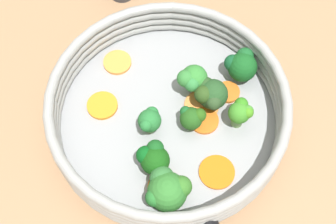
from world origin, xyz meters
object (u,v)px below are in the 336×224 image
carrot_slice_3 (117,62)px  broccoli_floret_7 (150,120)px  broccoli_floret_2 (192,118)px  skillet (168,119)px  carrot_slice_5 (102,105)px  broccoli_floret_6 (211,94)px  broccoli_floret_1 (241,112)px  carrot_slice_0 (204,121)px  carrot_slice_6 (202,106)px  carrot_slice_1 (217,172)px  carrot_slice_2 (228,92)px  broccoli_floret_4 (154,158)px  broccoli_floret_3 (192,79)px  broccoli_floret_0 (167,189)px  carrot_slice_4 (165,188)px  broccoli_floret_5 (241,65)px

carrot_slice_3 → broccoli_floret_7: (-0.11, -0.01, 0.02)m
broccoli_floret_2 → skillet: bearing=48.2°
carrot_slice_5 → broccoli_floret_2: size_ratio=1.14×
broccoli_floret_2 → broccoli_floret_6: size_ratio=0.74×
carrot_slice_3 → broccoli_floret_1: (-0.14, -0.12, 0.03)m
carrot_slice_0 → carrot_slice_6: (0.02, -0.01, -0.00)m
carrot_slice_1 → carrot_slice_2: bearing=-30.5°
carrot_slice_0 → broccoli_floret_7: broccoli_floret_7 is taller
carrot_slice_3 → broccoli_floret_4: broccoli_floret_4 is taller
broccoli_floret_4 → carrot_slice_6: bearing=-56.5°
carrot_slice_6 → broccoli_floret_7: broccoli_floret_7 is taller
carrot_slice_6 → broccoli_floret_3: broccoli_floret_3 is taller
carrot_slice_6 → broccoli_floret_4: (-0.06, 0.09, 0.03)m
skillet → carrot_slice_6: bearing=-91.5°
broccoli_floret_1 → broccoli_floret_7: (0.03, 0.11, -0.00)m
broccoli_floret_1 → carrot_slice_3: bearing=40.0°
carrot_slice_3 → broccoli_floret_3: broccoli_floret_3 is taller
broccoli_floret_0 → carrot_slice_6: bearing=-40.8°
skillet → carrot_slice_3: 0.11m
broccoli_floret_2 → broccoli_floret_6: bearing=-56.8°
broccoli_floret_7 → carrot_slice_5: bearing=42.4°
carrot_slice_0 → broccoli_floret_4: broccoli_floret_4 is taller
carrot_slice_5 → broccoli_floret_2: bearing=-123.8°
broccoli_floret_7 → carrot_slice_3: bearing=4.7°
skillet → carrot_slice_0: bearing=-117.7°
skillet → broccoli_floret_4: bearing=145.8°
broccoli_floret_2 → broccoli_floret_3: bearing=-20.8°
broccoli_floret_0 → carrot_slice_1: bearing=-83.4°
carrot_slice_1 → carrot_slice_4: size_ratio=1.06×
broccoli_floret_0 → broccoli_floret_2: (0.08, -0.06, -0.01)m
broccoli_floret_2 → broccoli_floret_7: size_ratio=0.92×
skillet → broccoli_floret_1: bearing=-115.0°
carrot_slice_4 → broccoli_floret_4: (0.03, 0.00, 0.03)m
carrot_slice_6 → broccoli_floret_2: bearing=131.1°
carrot_slice_0 → broccoli_floret_6: broccoli_floret_6 is taller
carrot_slice_4 → broccoli_floret_7: bearing=-6.9°
carrot_slice_6 → broccoli_floret_4: broccoli_floret_4 is taller
carrot_slice_4 → carrot_slice_1: bearing=-92.7°
carrot_slice_0 → carrot_slice_6: 0.02m
carrot_slice_4 → broccoli_floret_2: bearing=-42.1°
carrot_slice_2 → broccoli_floret_3: (0.02, 0.05, 0.03)m
broccoli_floret_0 → broccoli_floret_3: (0.13, -0.08, 0.00)m
broccoli_floret_0 → broccoli_floret_2: size_ratio=1.57×
broccoli_floret_5 → carrot_slice_3: bearing=63.0°
broccoli_floret_2 → carrot_slice_6: bearing=-48.9°
skillet → broccoli_floret_0: bearing=159.1°
carrot_slice_1 → broccoli_floret_6: broccoli_floret_6 is taller
carrot_slice_4 → carrot_slice_6: 0.12m
carrot_slice_2 → carrot_slice_3: size_ratio=0.82×
broccoli_floret_4 → broccoli_floret_7: 0.05m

